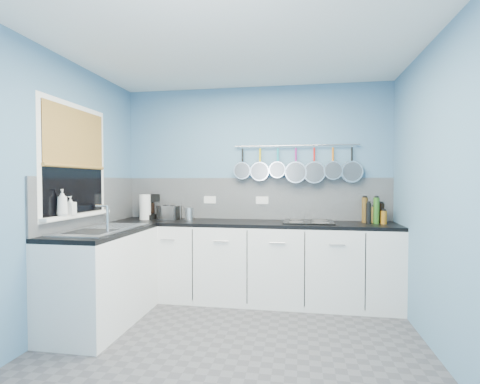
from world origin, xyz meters
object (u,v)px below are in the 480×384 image
(toaster, at_px, (169,212))
(canister, at_px, (189,214))
(soap_bottle_a, at_px, (62,203))
(soap_bottle_b, at_px, (70,205))
(paper_towel, at_px, (145,207))
(coffee_maker, at_px, (150,206))
(hob, at_px, (308,222))

(toaster, distance_m, canister, 0.28)
(soap_bottle_a, distance_m, soap_bottle_b, 0.12)
(paper_towel, height_order, canister, paper_towel)
(coffee_maker, bearing_deg, toaster, 19.57)
(paper_towel, distance_m, canister, 0.54)
(soap_bottle_a, height_order, hob, soap_bottle_a)
(soap_bottle_a, relative_size, coffee_maker, 0.79)
(soap_bottle_a, relative_size, paper_towel, 0.79)
(coffee_maker, height_order, canister, coffee_maker)
(soap_bottle_a, height_order, toaster, soap_bottle_a)
(toaster, bearing_deg, paper_towel, -141.89)
(paper_towel, height_order, coffee_maker, coffee_maker)
(coffee_maker, bearing_deg, soap_bottle_b, -85.35)
(soap_bottle_b, distance_m, coffee_maker, 1.17)
(canister, bearing_deg, soap_bottle_a, -123.24)
(soap_bottle_a, height_order, paper_towel, soap_bottle_a)
(soap_bottle_b, distance_m, canister, 1.35)
(coffee_maker, bearing_deg, paper_towel, -87.34)
(toaster, bearing_deg, coffee_maker, -158.93)
(canister, height_order, hob, canister)
(soap_bottle_b, relative_size, hob, 0.31)
(toaster, bearing_deg, hob, 17.27)
(canister, bearing_deg, toaster, 167.60)
(soap_bottle_b, distance_m, toaster, 1.26)
(toaster, bearing_deg, soap_bottle_a, -92.78)
(coffee_maker, xyz_separation_m, canister, (0.52, -0.05, -0.08))
(paper_towel, relative_size, hob, 0.55)
(paper_towel, xyz_separation_m, canister, (0.54, 0.03, -0.08))
(soap_bottle_a, bearing_deg, hob, 28.79)
(soap_bottle_b, height_order, coffee_maker, soap_bottle_b)
(toaster, relative_size, hob, 0.46)
(canister, xyz_separation_m, hob, (1.39, -0.00, -0.07))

